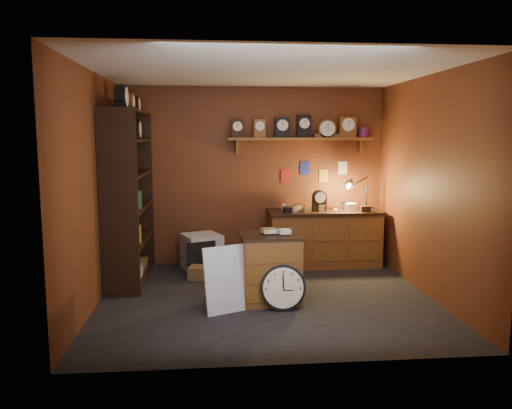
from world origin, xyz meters
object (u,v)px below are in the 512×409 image
object	(u,v)px
shelving_unit	(126,189)
workbench	(324,235)
low_cabinet	(270,265)
big_round_clock	(283,288)

from	to	relation	value
shelving_unit	workbench	size ratio (longest dim) A/B	1.50
low_cabinet	workbench	bearing A→B (deg)	53.41
low_cabinet	big_round_clock	world-z (taller)	low_cabinet
shelving_unit	big_round_clock	world-z (taller)	shelving_unit
shelving_unit	low_cabinet	size ratio (longest dim) A/B	2.85
workbench	low_cabinet	distance (m)	1.89
shelving_unit	big_round_clock	xyz separation A→B (m)	(1.93, -1.40, -1.00)
shelving_unit	big_round_clock	bearing A→B (deg)	-35.99
low_cabinet	big_round_clock	distance (m)	0.38
shelving_unit	workbench	bearing A→B (deg)	9.87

